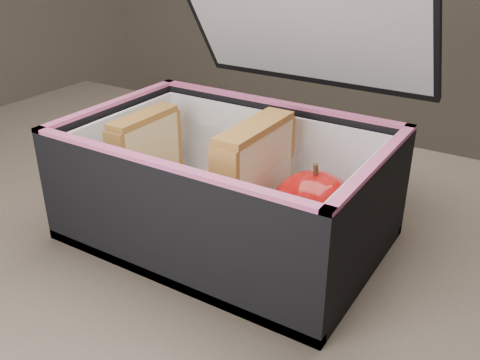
# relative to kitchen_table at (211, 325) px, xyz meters

# --- Properties ---
(kitchen_table) EXTENTS (1.20, 0.80, 0.75)m
(kitchen_table) POSITION_rel_kitchen_table_xyz_m (0.00, 0.00, 0.00)
(kitchen_table) COLOR brown
(kitchen_table) RESTS_ON ground
(lunch_bag) EXTENTS (0.31, 0.32, 0.29)m
(lunch_bag) POSITION_rel_kitchen_table_xyz_m (-0.01, 0.05, 0.16)
(lunch_bag) COLOR black
(lunch_bag) RESTS_ON kitchen_table
(plastic_tub) EXTENTS (0.19, 0.13, 0.08)m
(plastic_tub) POSITION_rel_kitchen_table_xyz_m (-0.04, 0.04, 0.14)
(plastic_tub) COLOR white
(plastic_tub) RESTS_ON lunch_bag
(sandwich_left) EXTENTS (0.03, 0.09, 0.10)m
(sandwich_left) POSITION_rel_kitchen_table_xyz_m (-0.11, 0.04, 0.16)
(sandwich_left) COLOR #D3BD86
(sandwich_left) RESTS_ON plastic_tub
(sandwich_right) EXTENTS (0.03, 0.11, 0.12)m
(sandwich_right) POSITION_rel_kitchen_table_xyz_m (0.03, 0.04, 0.17)
(sandwich_right) COLOR #D3BD86
(sandwich_right) RESTS_ON plastic_tub
(carrot_sticks) EXTENTS (0.06, 0.13, 0.03)m
(carrot_sticks) POSITION_rel_kitchen_table_xyz_m (-0.05, 0.04, 0.13)
(carrot_sticks) COLOR #F76F00
(carrot_sticks) RESTS_ON plastic_tub
(paper_napkin) EXTENTS (0.08, 0.08, 0.01)m
(paper_napkin) POSITION_rel_kitchen_table_xyz_m (0.09, 0.05, 0.11)
(paper_napkin) COLOR white
(paper_napkin) RESTS_ON lunch_bag
(red_apple) EXTENTS (0.08, 0.08, 0.09)m
(red_apple) POSITION_rel_kitchen_table_xyz_m (0.09, 0.04, 0.15)
(red_apple) COLOR #810004
(red_apple) RESTS_ON paper_napkin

